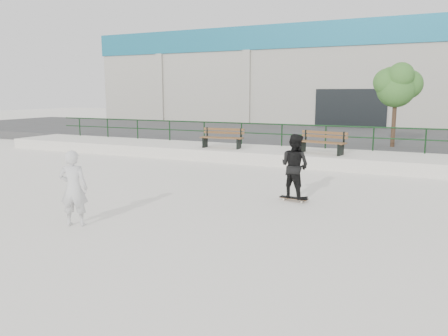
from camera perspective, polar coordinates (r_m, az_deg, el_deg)
The scene contains 11 objects.
ground at distance 10.18m, azimuth -5.38°, elevation -6.91°, with size 120.00×120.00×0.00m, color silver.
ledge at distance 18.78m, azimuth 9.25°, elevation 1.49°, with size 30.00×3.00×0.50m, color silver.
parking_strip at distance 27.01m, azimuth 14.09°, elevation 3.82°, with size 60.00×14.00×0.50m, color #3B3B3B.
railing at distance 19.92m, azimuth 10.33°, elevation 4.80°, with size 28.00×0.06×1.03m.
commercial_building at distance 40.75m, azimuth 18.10°, elevation 11.64°, with size 44.20×16.33×8.00m.
bench_left at distance 19.44m, azimuth -0.23°, elevation 3.94°, with size 1.96×0.72×0.89m.
bench_right at distance 17.99m, azimuth 12.67°, elevation 3.27°, with size 2.05×0.97×0.91m.
tree at distance 21.18m, azimuth 21.66°, elevation 10.13°, with size 2.10×1.86×3.73m.
skateboard at distance 12.11m, azimuth 9.09°, elevation -3.92°, with size 0.80×0.28×0.09m.
standing_skater at distance 11.93m, azimuth 9.20°, elevation 0.25°, with size 0.85×0.66×1.74m, color black.
seated_skater at distance 10.15m, azimuth -19.05°, elevation -2.53°, with size 0.62×0.41×1.70m, color silver.
Camera 1 is at (4.91, -8.43, 2.92)m, focal length 35.00 mm.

